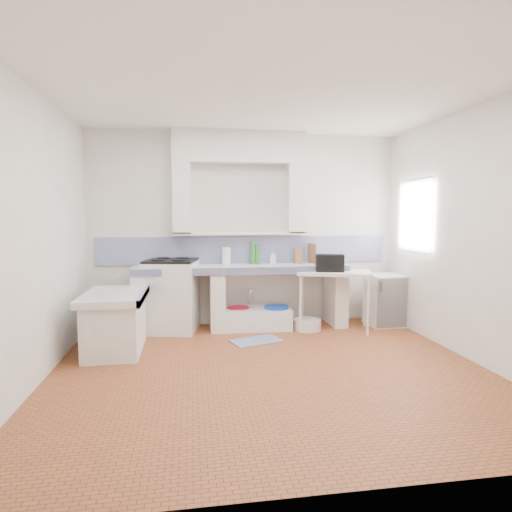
{
  "coord_description": "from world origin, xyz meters",
  "views": [
    {
      "loc": [
        -0.8,
        -4.2,
        1.59
      ],
      "look_at": [
        0.0,
        1.0,
        1.1
      ],
      "focal_mm": 29.68,
      "sensor_mm": 36.0,
      "label": 1
    }
  ],
  "objects": [
    {
      "name": "floor",
      "position": [
        0.0,
        0.0,
        0.0
      ],
      "size": [
        4.5,
        4.5,
        0.0
      ],
      "primitive_type": "plane",
      "color": "#9C4D27",
      "rests_on": "ground"
    },
    {
      "name": "ceiling",
      "position": [
        0.0,
        0.0,
        2.8
      ],
      "size": [
        4.5,
        4.5,
        0.0
      ],
      "primitive_type": "plane",
      "rotation": [
        3.14,
        0.0,
        0.0
      ],
      "color": "white",
      "rests_on": "ground"
    },
    {
      "name": "wall_back",
      "position": [
        0.0,
        2.0,
        1.4
      ],
      "size": [
        4.5,
        0.0,
        4.5
      ],
      "primitive_type": "plane",
      "rotation": [
        1.57,
        0.0,
        0.0
      ],
      "color": "white",
      "rests_on": "ground"
    },
    {
      "name": "wall_front",
      "position": [
        0.0,
        -2.0,
        1.4
      ],
      "size": [
        4.5,
        0.0,
        4.5
      ],
      "primitive_type": "plane",
      "rotation": [
        -1.57,
        0.0,
        0.0
      ],
      "color": "white",
      "rests_on": "ground"
    },
    {
      "name": "wall_left",
      "position": [
        -2.25,
        0.0,
        1.4
      ],
      "size": [
        0.0,
        4.5,
        4.5
      ],
      "primitive_type": "plane",
      "rotation": [
        1.57,
        0.0,
        1.57
      ],
      "color": "white",
      "rests_on": "ground"
    },
    {
      "name": "wall_right",
      "position": [
        2.25,
        0.0,
        1.4
      ],
      "size": [
        0.0,
        4.5,
        4.5
      ],
      "primitive_type": "plane",
      "rotation": [
        1.57,
        0.0,
        -1.57
      ],
      "color": "white",
      "rests_on": "ground"
    },
    {
      "name": "alcove_mass",
      "position": [
        -0.1,
        1.88,
        2.58
      ],
      "size": [
        1.9,
        0.25,
        0.45
      ],
      "primitive_type": "cube",
      "color": "white",
      "rests_on": "ground"
    },
    {
      "name": "window_frame",
      "position": [
        2.42,
        1.2,
        1.6
      ],
      "size": [
        0.35,
        0.86,
        1.06
      ],
      "primitive_type": "cube",
      "color": "#3B2212",
      "rests_on": "ground"
    },
    {
      "name": "lace_valance",
      "position": [
        2.28,
        1.2,
        1.98
      ],
      "size": [
        0.01,
        0.84,
        0.24
      ],
      "primitive_type": "cube",
      "color": "white",
      "rests_on": "ground"
    },
    {
      "name": "counter_slab",
      "position": [
        -0.1,
        1.7,
        0.86
      ],
      "size": [
        3.0,
        0.6,
        0.08
      ],
      "primitive_type": "cube",
      "color": "white",
      "rests_on": "ground"
    },
    {
      "name": "counter_lip",
      "position": [
        -0.1,
        1.42,
        0.86
      ],
      "size": [
        3.0,
        0.04,
        0.1
      ],
      "primitive_type": "cube",
      "color": "navy",
      "rests_on": "ground"
    },
    {
      "name": "counter_pier_left",
      "position": [
        -1.5,
        1.7,
        0.41
      ],
      "size": [
        0.2,
        0.55,
        0.82
      ],
      "primitive_type": "cube",
      "color": "white",
      "rests_on": "ground"
    },
    {
      "name": "counter_pier_mid",
      "position": [
        -0.45,
        1.7,
        0.41
      ],
      "size": [
        0.2,
        0.55,
        0.82
      ],
      "primitive_type": "cube",
      "color": "white",
      "rests_on": "ground"
    },
    {
      "name": "counter_pier_right",
      "position": [
        1.3,
        1.7,
        0.41
      ],
      "size": [
        0.2,
        0.55,
        0.82
      ],
      "primitive_type": "cube",
      "color": "white",
      "rests_on": "ground"
    },
    {
      "name": "peninsula_top",
      "position": [
        -1.7,
        0.9,
        0.66
      ],
      "size": [
        0.7,
        1.1,
        0.08
      ],
      "primitive_type": "cube",
      "color": "white",
      "rests_on": "ground"
    },
    {
      "name": "peninsula_base",
      "position": [
        -1.7,
        0.9,
        0.31
      ],
      "size": [
        0.6,
        1.0,
        0.62
      ],
      "primitive_type": "cube",
      "color": "white",
      "rests_on": "ground"
    },
    {
      "name": "peninsula_lip",
      "position": [
        -1.37,
        0.9,
        0.66
      ],
      "size": [
        0.04,
        1.1,
        0.1
      ],
      "primitive_type": "cube",
      "color": "navy",
      "rests_on": "ground"
    },
    {
      "name": "backsplash",
      "position": [
        0.0,
        1.99,
        1.1
      ],
      "size": [
        4.27,
        0.03,
        0.4
      ],
      "primitive_type": "cube",
      "color": "navy",
      "rests_on": "ground"
    },
    {
      "name": "stove",
      "position": [
        -1.08,
        1.72,
        0.49
      ],
      "size": [
        0.8,
        0.78,
        0.97
      ],
      "primitive_type": "cube",
      "rotation": [
        0.0,
        0.0,
        -0.19
      ],
      "color": "white",
      "rests_on": "ground"
    },
    {
      "name": "sink",
      "position": [
        0.05,
        1.69,
        0.13
      ],
      "size": [
        1.12,
        0.65,
        0.26
      ],
      "primitive_type": "cube",
      "rotation": [
        0.0,
        0.0,
        -0.05
      ],
      "color": "white",
      "rests_on": "ground"
    },
    {
      "name": "side_table",
      "position": [
        1.17,
        1.42,
        0.42
      ],
      "size": [
        1.12,
        0.84,
        0.04
      ],
      "primitive_type": "cube",
      "rotation": [
        0.0,
        0.0,
        -0.31
      ],
      "color": "white",
      "rests_on": "ground"
    },
    {
      "name": "fridge",
      "position": [
        1.99,
        1.55,
        0.37
      ],
      "size": [
        0.5,
        0.5,
        0.75
      ],
      "primitive_type": "cube",
      "rotation": [
        0.0,
        0.0,
        0.03
      ],
      "color": "white",
      "rests_on": "ground"
    },
    {
      "name": "bucket_red",
      "position": [
        -0.15,
        1.7,
        0.15
      ],
      "size": [
        0.39,
        0.39,
        0.3
      ],
      "primitive_type": "cylinder",
      "rotation": [
        0.0,
        0.0,
        -0.22
      ],
      "color": "#C20123",
      "rests_on": "ground"
    },
    {
      "name": "bucket_orange",
      "position": [
        0.04,
        1.62,
        0.14
      ],
      "size": [
        0.38,
        0.38,
        0.28
      ],
      "primitive_type": "cylinder",
      "rotation": [
        0.0,
        0.0,
        -0.27
      ],
      "color": "#D15F32",
      "rests_on": "ground"
    },
    {
      "name": "bucket_blue",
      "position": [
        0.39,
        1.6,
        0.16
      ],
      "size": [
        0.46,
        0.46,
        0.33
      ],
      "primitive_type": "cylinder",
      "rotation": [
        0.0,
        0.0,
        -0.4
      ],
      "color": "#0B3AB5",
      "rests_on": "ground"
    },
    {
      "name": "basin_white",
      "position": [
        0.81,
        1.47,
        0.07
      ],
      "size": [
        0.47,
        0.47,
        0.15
      ],
      "primitive_type": "cylinder",
      "rotation": [
        0.0,
        0.0,
        0.3
      ],
      "color": "white",
      "rests_on": "ground"
    },
    {
      "name": "water_bottle_a",
      "position": [
        0.05,
        1.85,
        0.14
      ],
      "size": [
        0.09,
        0.09,
        0.27
      ],
      "primitive_type": "cylinder",
      "rotation": [
        0.0,
        0.0,
        0.2
      ],
      "color": "silver",
      "rests_on": "ground"
    },
    {
      "name": "water_bottle_b",
      "position": [
        0.22,
        1.85,
        0.16
      ],
      "size": [
        0.09,
        0.09,
        0.32
      ],
      "primitive_type": "cylinder",
      "rotation": [
        0.0,
        0.0,
        -0.07
      ],
      "color": "silver",
      "rests_on": "ground"
    },
    {
      "name": "black_bag",
      "position": [
        1.09,
        1.38,
        0.95
      ],
      "size": [
        0.41,
        0.29,
        0.24
      ],
      "primitive_type": "cube",
      "rotation": [
        0.0,
        0.0,
        -0.22
      ],
      "color": "black",
      "rests_on": "side_table"
    },
    {
      "name": "green_bottle_a",
      "position": [
        0.08,
        1.85,
        1.07
      ],
      "size": [
        0.09,
        0.09,
        0.33
      ],
      "primitive_type": "cylinder",
      "rotation": [
        0.0,
        0.0,
        -0.28
      ],
      "color": "#2D742F",
      "rests_on": "counter_slab"
    },
    {
      "name": "green_bottle_b",
      "position": [
        0.15,
        1.85,
        1.05
      ],
      "size": [
        0.07,
        0.07,
        0.29
      ],
      "primitive_type": "cylinder",
      "rotation": [
        0.0,
        0.0,
        -0.15
      ],
      "color": "#2D742F",
      "rests_on": "counter_slab"
    },
    {
      "name": "knife_block",
      "position": [
        0.77,
        1.85,
        1.01
      ],
      "size": [
        0.12,
        0.1,
        0.22
      ],
      "primitive_type": "cube",
      "rotation": [
        0.0,
        0.0,
        -0.09
      ],
      "color": "brown",
      "rests_on": "counter_slab"
    },
    {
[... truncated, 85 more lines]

